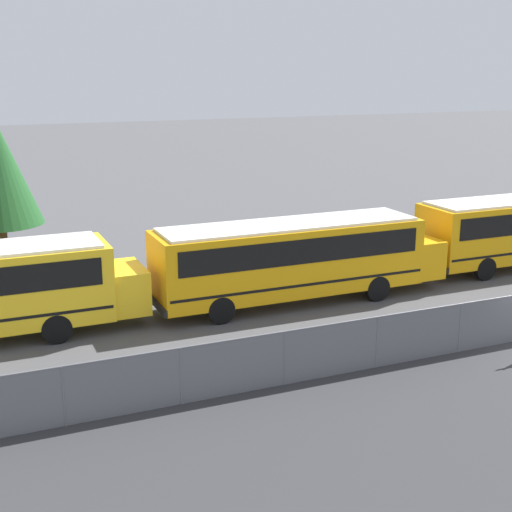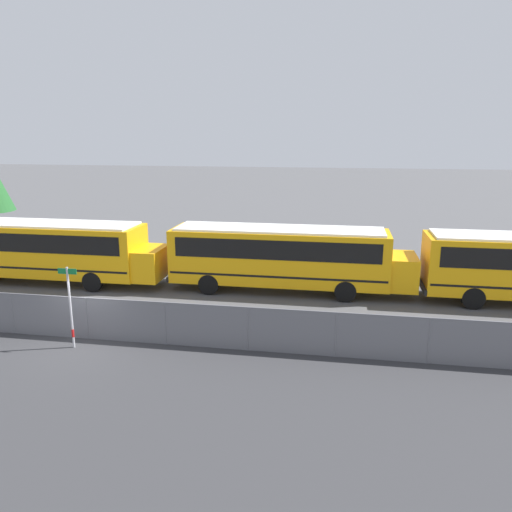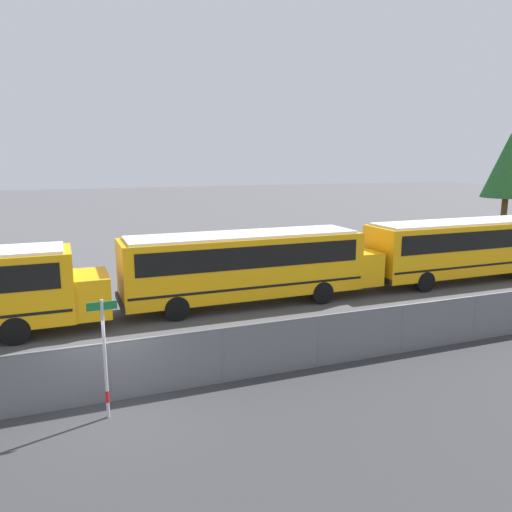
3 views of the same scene
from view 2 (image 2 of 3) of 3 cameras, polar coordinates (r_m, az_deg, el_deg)
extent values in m
plane|color=#4C4C4F|center=(20.03, -18.56, -8.94)|extent=(200.00, 200.00, 0.00)
cube|color=#9EA0A5|center=(19.74, -18.74, -6.78)|extent=(85.49, 0.03, 1.61)
cube|color=slate|center=(19.73, -18.75, -6.79)|extent=(85.49, 0.01, 1.61)
cylinder|color=slate|center=(19.48, -18.92, -4.56)|extent=(85.49, 0.05, 0.05)
cylinder|color=slate|center=(21.33, -26.01, -5.94)|extent=(0.07, 0.07, 1.61)
cylinder|color=slate|center=(19.74, -18.74, -6.78)|extent=(0.07, 0.07, 1.61)
cylinder|color=slate|center=(18.52, -10.32, -7.61)|extent=(0.07, 0.07, 1.61)
cylinder|color=slate|center=(17.75, -0.91, -8.35)|extent=(0.07, 0.07, 1.61)
cylinder|color=slate|center=(17.48, 9.09, -8.89)|extent=(0.07, 0.07, 1.61)
cylinder|color=slate|center=(17.74, 19.12, -9.16)|extent=(0.07, 0.07, 1.61)
cube|color=orange|center=(27.83, -23.14, 0.78)|extent=(10.39, 2.57, 2.53)
cube|color=black|center=(27.72, -23.24, 1.90)|extent=(9.56, 2.61, 0.91)
cube|color=black|center=(27.98, -23.00, -0.64)|extent=(10.18, 2.60, 0.10)
cube|color=orange|center=(25.29, -11.87, -0.79)|extent=(1.25, 2.37, 1.52)
cube|color=silver|center=(27.59, -23.39, 3.45)|extent=(9.87, 2.32, 0.10)
cylinder|color=black|center=(27.54, -15.94, -1.47)|extent=(0.99, 0.28, 0.99)
cylinder|color=black|center=(25.55, -18.17, -2.82)|extent=(0.99, 0.28, 0.99)
cylinder|color=black|center=(30.85, -26.80, -0.83)|extent=(0.99, 0.28, 0.99)
cube|color=orange|center=(24.14, 2.63, 0.04)|extent=(10.39, 2.57, 2.53)
cube|color=black|center=(24.01, 2.65, 1.33)|extent=(9.56, 2.61, 0.91)
cube|color=black|center=(24.31, 2.61, -1.59)|extent=(10.18, 2.60, 0.10)
cube|color=orange|center=(24.27, 16.38, -1.68)|extent=(1.25, 2.37, 1.52)
cube|color=black|center=(25.58, -9.14, -1.92)|extent=(0.12, 2.57, 0.24)
cube|color=silver|center=(23.86, 2.67, 3.11)|extent=(9.87, 2.32, 0.10)
cylinder|color=black|center=(25.42, 10.16, -2.41)|extent=(0.99, 0.28, 0.99)
cylinder|color=black|center=(23.18, 10.17, -4.00)|extent=(0.99, 0.28, 0.99)
cylinder|color=black|center=(26.14, -4.10, -1.78)|extent=(0.99, 0.28, 0.99)
cylinder|color=black|center=(23.97, -5.43, -3.25)|extent=(0.99, 0.28, 0.99)
cube|color=black|center=(24.52, 18.39, -3.15)|extent=(0.12, 2.57, 0.24)
cylinder|color=black|center=(26.05, 22.41, -2.87)|extent=(0.99, 0.28, 0.99)
cylinder|color=black|center=(23.88, 23.57, -4.44)|extent=(0.99, 0.28, 0.99)
cylinder|color=#B7B7BC|center=(18.91, -20.43, -5.59)|extent=(0.08, 0.08, 3.00)
cylinder|color=red|center=(19.23, -20.19, -8.27)|extent=(0.09, 0.09, 0.30)
cube|color=#147238|center=(18.52, -20.78, -1.64)|extent=(0.70, 0.02, 0.20)
camera|label=1|loc=(26.46, -82.61, 4.70)|focal=50.00mm
camera|label=3|loc=(10.69, -60.22, 0.12)|focal=35.00mm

